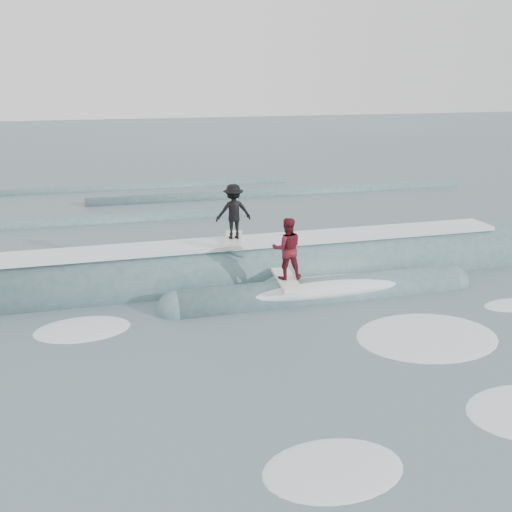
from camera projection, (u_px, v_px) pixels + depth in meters
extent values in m
plane|color=#3F545C|center=(295.00, 340.00, 14.78)|extent=(160.00, 160.00, 0.00)
cylinder|color=#3B6363|center=(248.00, 278.00, 19.27)|extent=(20.06, 2.42, 2.42)
sphere|color=#3B6363|center=(503.00, 255.00, 21.74)|extent=(2.42, 2.42, 2.42)
cylinder|color=#3B6363|center=(322.00, 296.00, 17.69)|extent=(9.00, 1.24, 1.24)
sphere|color=#3B6363|center=(177.00, 311.00, 16.58)|extent=(1.24, 1.24, 1.24)
sphere|color=#3B6363|center=(450.00, 283.00, 18.80)|extent=(1.24, 1.24, 1.24)
cube|color=white|center=(248.00, 242.00, 18.88)|extent=(18.00, 1.30, 0.14)
ellipsoid|color=white|center=(322.00, 287.00, 17.60)|extent=(7.60, 1.30, 0.60)
cube|color=silver|center=(234.00, 239.00, 18.72)|extent=(1.00, 2.07, 0.10)
imported|color=black|center=(233.00, 211.00, 18.44)|extent=(1.16, 0.67, 1.79)
cube|color=white|center=(286.00, 280.00, 17.20)|extent=(0.73, 2.04, 0.10)
imported|color=#581018|center=(287.00, 248.00, 16.90)|extent=(1.00, 0.83, 1.87)
ellipsoid|color=white|center=(426.00, 337.00, 14.99)|extent=(3.98, 2.72, 0.10)
ellipsoid|color=white|center=(82.00, 329.00, 15.42)|extent=(2.27, 1.55, 0.10)
ellipsoid|color=white|center=(333.00, 469.00, 9.95)|extent=(2.46, 1.68, 0.10)
cylinder|color=#3B6363|center=(6.00, 229.00, 25.47)|extent=(22.00, 0.70, 0.70)
cylinder|color=#3B6363|center=(284.00, 195.00, 32.69)|extent=(22.00, 0.80, 0.80)
cylinder|color=#3B6363|center=(109.00, 190.00, 33.98)|extent=(22.00, 0.60, 0.60)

